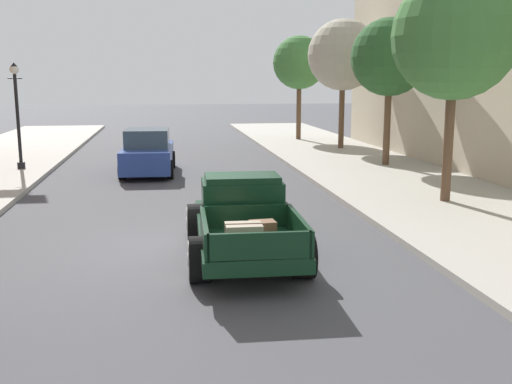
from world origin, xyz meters
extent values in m
plane|color=#47474C|center=(0.00, 0.00, 0.00)|extent=(140.00, 140.00, 0.00)
cube|color=#ADA89E|center=(7.25, 0.00, 0.07)|extent=(5.50, 64.00, 0.15)
cube|color=black|center=(1.14, -0.95, 0.54)|extent=(1.92, 4.95, 0.24)
cube|color=black|center=(1.15, -0.60, 1.06)|extent=(1.59, 1.15, 0.80)
cube|color=black|center=(1.15, -0.65, 1.52)|extent=(1.46, 0.98, 0.12)
cube|color=#3D4C5B|center=(1.17, -0.03, 1.22)|extent=(1.33, 0.08, 0.44)
cube|color=black|center=(1.19, 0.70, 0.92)|extent=(1.37, 1.54, 0.52)
cube|color=silver|center=(1.22, 1.50, 0.90)|extent=(0.68, 0.12, 0.47)
cube|color=black|center=(1.10, -2.35, 0.68)|extent=(1.76, 2.15, 0.04)
cube|color=black|center=(0.29, -2.33, 0.90)|extent=(0.15, 2.10, 0.44)
cube|color=black|center=(1.91, -2.38, 0.90)|extent=(0.15, 2.10, 0.44)
cube|color=black|center=(1.06, -3.36, 0.90)|extent=(1.62, 0.13, 0.44)
cube|color=black|center=(1.13, -1.34, 0.90)|extent=(1.62, 0.13, 0.44)
cylinder|color=black|center=(0.29, 0.42, 0.40)|extent=(0.39, 0.81, 0.80)
cylinder|color=silver|center=(0.10, 0.43, 0.40)|extent=(0.03, 0.66, 0.66)
cylinder|color=silver|center=(0.09, 0.43, 0.40)|extent=(0.03, 0.24, 0.24)
cylinder|color=black|center=(2.08, 0.37, 0.40)|extent=(0.39, 0.81, 0.80)
cylinder|color=silver|center=(2.27, 0.36, 0.40)|extent=(0.03, 0.66, 0.66)
cylinder|color=silver|center=(2.28, 0.36, 0.40)|extent=(0.03, 0.24, 0.24)
cylinder|color=black|center=(0.20, -2.27, 0.40)|extent=(0.39, 0.81, 0.80)
cylinder|color=silver|center=(0.02, -2.26, 0.40)|extent=(0.03, 0.66, 0.66)
cylinder|color=silver|center=(0.01, -2.26, 0.40)|extent=(0.03, 0.24, 0.24)
cylinder|color=black|center=(2.00, -2.33, 0.40)|extent=(0.39, 0.81, 0.80)
cylinder|color=silver|center=(2.18, -2.33, 0.40)|extent=(0.03, 0.66, 0.66)
cylinder|color=silver|center=(2.19, -2.33, 0.40)|extent=(0.03, 0.24, 0.24)
cube|color=gray|center=(0.91, -2.70, 0.90)|extent=(0.61, 0.46, 0.40)
cube|color=#3D2D1E|center=(0.91, -2.70, 0.90)|extent=(0.62, 0.07, 0.42)
cube|color=brown|center=(1.33, -2.06, 0.84)|extent=(0.47, 0.36, 0.28)
cube|color=#284293|center=(-0.92, 9.97, 0.61)|extent=(1.91, 4.37, 0.80)
cube|color=#384C5B|center=(-0.93, 9.82, 1.33)|extent=(1.61, 2.06, 0.64)
cylinder|color=black|center=(-1.69, 11.30, 0.33)|extent=(0.25, 0.67, 0.66)
cylinder|color=black|center=(-0.04, 11.23, 0.33)|extent=(0.25, 0.67, 0.66)
cylinder|color=black|center=(-1.80, 8.72, 0.33)|extent=(0.25, 0.67, 0.66)
cylinder|color=black|center=(-0.15, 8.65, 0.33)|extent=(0.25, 0.67, 0.66)
cylinder|color=black|center=(-5.60, 10.92, 0.27)|extent=(0.28, 0.28, 0.24)
cylinder|color=black|center=(-5.60, 10.92, 1.99)|extent=(0.12, 0.12, 3.20)
cylinder|color=black|center=(-5.60, 10.92, 3.44)|extent=(0.50, 0.04, 0.04)
sphere|color=silver|center=(-5.60, 10.92, 3.75)|extent=(0.32, 0.32, 0.32)
cone|color=black|center=(-5.60, 10.92, 3.93)|extent=(0.24, 0.24, 0.14)
cylinder|color=brown|center=(7.21, 2.93, 1.71)|extent=(0.26, 0.26, 3.12)
sphere|color=#3D7538|center=(7.21, 2.93, 4.50)|extent=(3.29, 3.29, 3.29)
cylinder|color=brown|center=(8.15, 9.86, 1.64)|extent=(0.26, 0.26, 2.98)
sphere|color=#285628|center=(8.15, 9.86, 4.23)|extent=(2.93, 2.93, 2.93)
cylinder|color=brown|center=(8.06, 15.57, 1.72)|extent=(0.26, 0.26, 3.13)
sphere|color=#ADA893|center=(8.06, 15.57, 4.52)|extent=(3.31, 3.31, 3.31)
cylinder|color=brown|center=(7.00, 20.08, 1.68)|extent=(0.26, 0.26, 3.06)
sphere|color=#3D7538|center=(7.00, 20.08, 4.28)|extent=(2.86, 2.86, 2.86)
camera|label=1|loc=(-0.34, -12.08, 3.43)|focal=41.93mm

